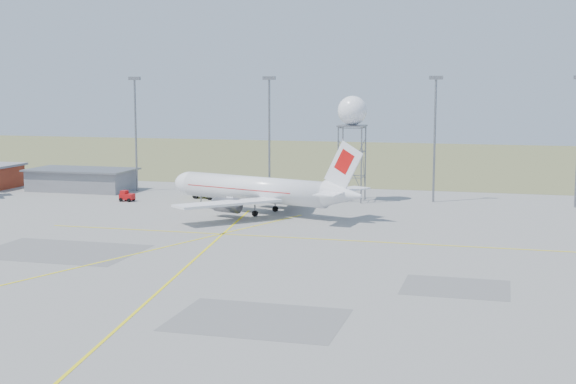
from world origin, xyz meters
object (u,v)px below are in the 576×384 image
(airliner_main, at_px, (258,190))
(radar_tower, at_px, (352,142))
(fire_truck, at_px, (216,189))
(baggage_tug, at_px, (127,197))

(airliner_main, relative_size, radar_tower, 1.90)
(airliner_main, xyz_separation_m, fire_truck, (-11.22, 12.48, -1.85))
(airliner_main, height_order, fire_truck, airliner_main)
(fire_truck, distance_m, baggage_tug, 14.80)
(radar_tower, height_order, baggage_tug, radar_tower)
(radar_tower, xyz_separation_m, baggage_tug, (-35.77, -9.70, -9.04))
(airliner_main, relative_size, fire_truck, 3.63)
(airliner_main, bearing_deg, fire_truck, -30.01)
(baggage_tug, bearing_deg, fire_truck, 27.96)
(airliner_main, xyz_separation_m, radar_tower, (11.19, 15.88, 6.22))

